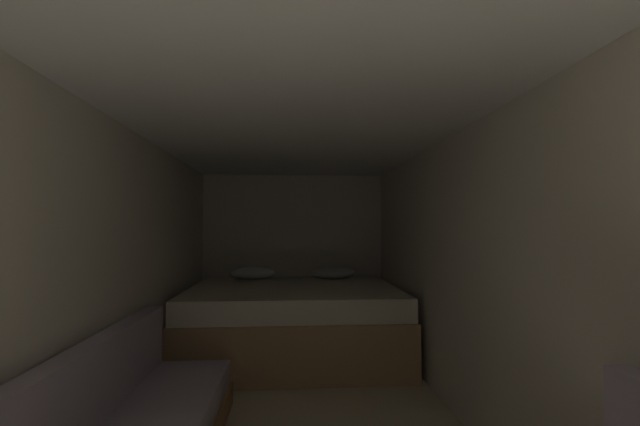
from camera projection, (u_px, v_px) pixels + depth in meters
name	position (u px, v px, depth m)	size (l,w,h in m)	color
wall_back	(293.00, 254.00, 5.47)	(2.41, 0.05, 2.05)	beige
wall_left	(105.00, 282.00, 2.60)	(0.05, 5.54, 2.05)	beige
wall_right	(476.00, 279.00, 2.76)	(0.05, 5.54, 2.05)	beige
ceiling_slab	(296.00, 117.00, 2.72)	(2.41, 5.54, 0.05)	white
bed	(294.00, 320.00, 4.48)	(2.19, 1.81, 0.88)	tan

